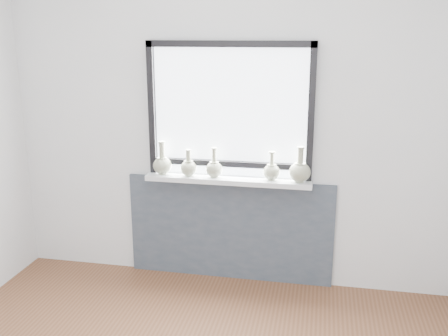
% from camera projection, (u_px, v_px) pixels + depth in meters
% --- Properties ---
extents(back_wall, '(3.60, 0.02, 2.60)m').
position_uv_depth(back_wall, '(230.00, 125.00, 3.93)').
color(back_wall, silver).
rests_on(back_wall, ground).
extents(apron_panel, '(1.70, 0.03, 0.86)m').
position_uv_depth(apron_panel, '(229.00, 230.00, 4.13)').
color(apron_panel, '#454D5A').
rests_on(apron_panel, ground).
extents(windowsill, '(1.32, 0.18, 0.04)m').
position_uv_depth(windowsill, '(228.00, 180.00, 3.94)').
color(windowsill, silver).
rests_on(windowsill, apron_panel).
extents(window, '(1.30, 0.06, 1.05)m').
position_uv_depth(window, '(230.00, 108.00, 3.86)').
color(window, black).
rests_on(window, windowsill).
extents(vase_a, '(0.15, 0.15, 0.27)m').
position_uv_depth(vase_a, '(162.00, 164.00, 4.02)').
color(vase_a, '#A5AB8C').
rests_on(vase_a, windowsill).
extents(vase_b, '(0.13, 0.13, 0.21)m').
position_uv_depth(vase_b, '(189.00, 167.00, 3.97)').
color(vase_b, '#A5AB8C').
rests_on(vase_b, windowsill).
extents(vase_c, '(0.13, 0.13, 0.24)m').
position_uv_depth(vase_c, '(214.00, 168.00, 3.93)').
color(vase_c, '#A5AB8C').
rests_on(vase_c, windowsill).
extents(vase_d, '(0.13, 0.13, 0.23)m').
position_uv_depth(vase_d, '(272.00, 171.00, 3.86)').
color(vase_d, '#A5AB8C').
rests_on(vase_d, windowsill).
extents(vase_e, '(0.17, 0.17, 0.28)m').
position_uv_depth(vase_e, '(300.00, 171.00, 3.80)').
color(vase_e, '#A5AB8C').
rests_on(vase_e, windowsill).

